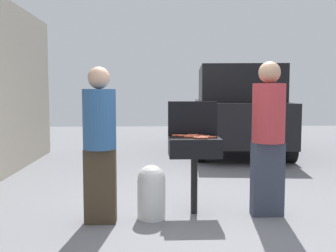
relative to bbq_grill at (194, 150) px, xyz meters
name	(u,v)px	position (x,y,z in m)	size (l,w,h in m)	color
ground_plane	(202,215)	(0.08, -0.10, -0.76)	(24.00, 24.00, 0.00)	slate
bbq_grill	(194,150)	(0.00, 0.00, 0.00)	(0.60, 0.44, 0.91)	black
grill_lid_open	(193,119)	(0.00, 0.22, 0.35)	(0.60, 0.05, 0.42)	black
hot_dog_0	(210,137)	(0.17, -0.08, 0.15)	(0.03, 0.03, 0.13)	#AD4228
hot_dog_1	(190,137)	(-0.06, -0.04, 0.15)	(0.03, 0.03, 0.13)	#AD4228
hot_dog_2	(192,136)	(-0.03, 0.02, 0.15)	(0.03, 0.03, 0.13)	#C6593D
hot_dog_3	(199,138)	(0.04, -0.12, 0.15)	(0.03, 0.03, 0.13)	#B74C33
hot_dog_4	(183,136)	(-0.12, 0.09, 0.15)	(0.03, 0.03, 0.13)	#B74C33
hot_dog_5	(202,138)	(0.07, -0.15, 0.15)	(0.03, 0.03, 0.13)	#AD4228
hot_dog_6	(177,135)	(-0.19, 0.12, 0.15)	(0.03, 0.03, 0.13)	#AD4228
hot_dog_7	(204,137)	(0.11, -0.01, 0.15)	(0.03, 0.03, 0.13)	#C6593D
hot_dog_8	(198,136)	(0.05, 0.07, 0.15)	(0.03, 0.03, 0.13)	#AD4228
hot_dog_9	(193,135)	(-0.01, 0.14, 0.15)	(0.03, 0.03, 0.13)	#B74C33
propane_tank	(151,191)	(-0.51, -0.18, -0.44)	(0.32, 0.32, 0.62)	silver
person_left	(100,139)	(-1.07, -0.29, 0.16)	(0.36, 0.36, 1.71)	#3F3323
person_right	(268,133)	(0.84, -0.10, 0.21)	(0.38, 0.38, 1.79)	#333847
parked_minivan	(237,109)	(1.54, 4.85, 0.26)	(2.36, 4.56, 2.02)	black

